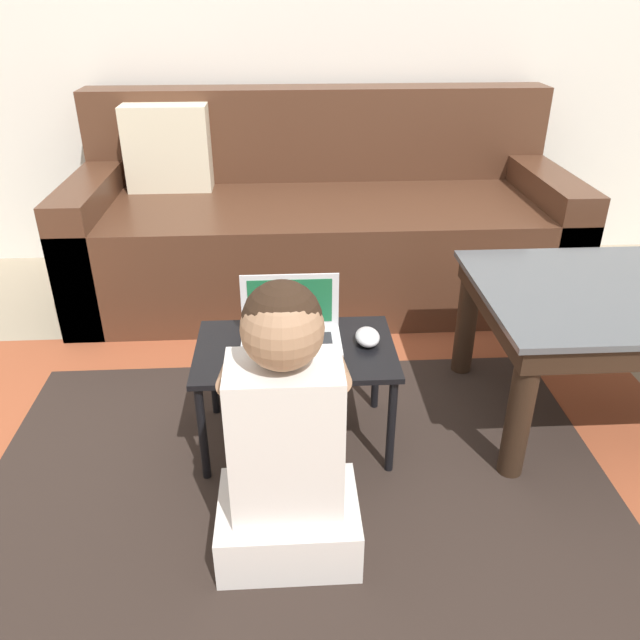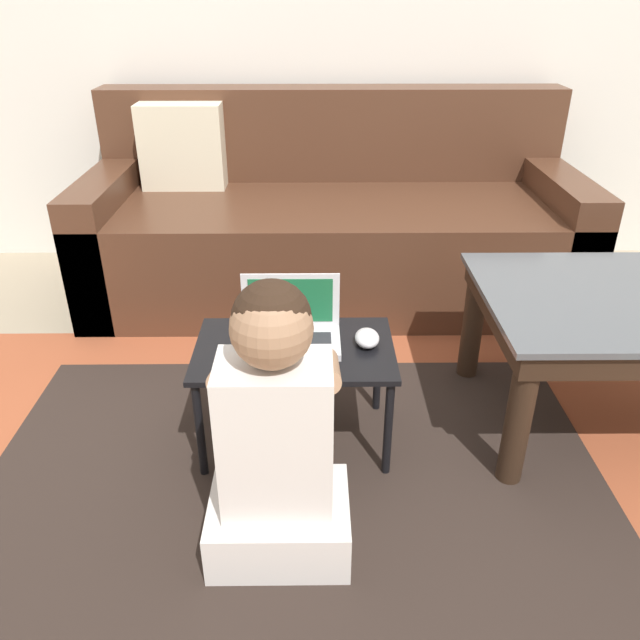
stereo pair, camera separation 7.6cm
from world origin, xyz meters
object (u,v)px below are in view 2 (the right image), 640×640
couch (330,226)px  laptop_desk (295,359)px  laptop (291,332)px  person_seated (276,439)px  computer_mouse (367,338)px  coffee_table (639,316)px

couch → laptop_desk: bearing=-96.6°
laptop → person_seated: size_ratio=0.39×
couch → computer_mouse: 1.11m
coffee_table → computer_mouse: (-0.81, -0.08, -0.02)m
couch → laptop: size_ratio=7.36×
person_seated → coffee_table: bearing=25.4°
coffee_table → person_seated: person_seated is taller
computer_mouse → laptop: bearing=175.9°
laptop_desk → person_seated: size_ratio=0.78×
computer_mouse → person_seated: person_seated is taller
laptop_desk → computer_mouse: computer_mouse is taller
couch → laptop_desk: 1.12m
laptop → person_seated: bearing=-92.6°
coffee_table → laptop_desk: size_ratio=1.64×
laptop → computer_mouse: laptop is taller
laptop → person_seated: (-0.02, -0.43, -0.04)m
laptop → person_seated: 0.43m
computer_mouse → couch: bearing=94.0°
couch → coffee_table: couch is taller
laptop_desk → person_seated: person_seated is taller
couch → computer_mouse: (0.08, -1.10, 0.06)m
coffee_table → laptop_desk: coffee_table is taller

